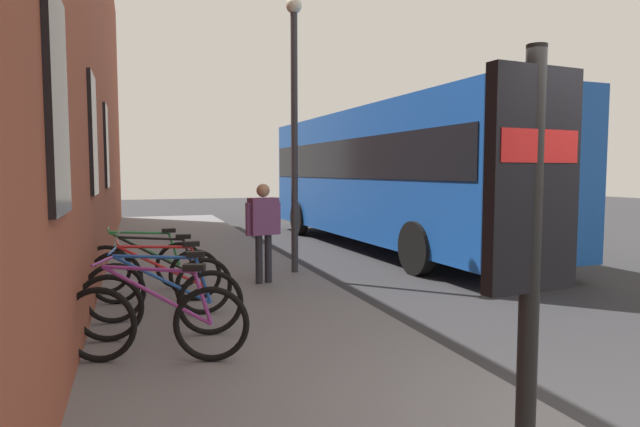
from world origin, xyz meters
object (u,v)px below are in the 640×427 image
Objects in this scene: bicycle_mid_rack at (156,321)px; bicycle_nearest_sign at (161,287)px; pedestrian_by_facade at (263,223)px; bicycle_under_window at (144,265)px; bicycle_beside_lamp at (161,302)px; city_bus at (388,171)px; bicycle_end_of_row at (157,274)px; street_lamp at (294,110)px; transit_info_sign at (532,211)px.

bicycle_mid_rack is 1.55m from bicycle_nearest_sign.
pedestrian_by_facade is (3.19, -1.77, 0.58)m from bicycle_mid_rack.
bicycle_nearest_sign is at bearing -174.06° from bicycle_under_window.
city_bus is at bearing -42.79° from bicycle_beside_lamp.
bicycle_end_of_row is at bearing -2.18° from bicycle_mid_rack.
bicycle_beside_lamp is at bearing -176.79° from bicycle_under_window.
pedestrian_by_facade is (-3.74, 4.04, -0.82)m from city_bus.
city_bus is 5.57m from pedestrian_by_facade.
city_bus is (6.92, -5.81, 1.41)m from bicycle_mid_rack.
bicycle_end_of_row is at bearing 1.52° from bicycle_nearest_sign.
city_bus is at bearing -57.52° from bicycle_under_window.
bicycle_nearest_sign is at bearing -4.25° from bicycle_mid_rack.
city_bus reaches higher than bicycle_end_of_row.
bicycle_end_of_row is (2.41, -0.09, -0.00)m from bicycle_mid_rack.
city_bus is at bearing -47.89° from street_lamp.
bicycle_end_of_row is (1.67, -0.01, 0.00)m from bicycle_beside_lamp.
bicycle_under_window is 0.74× the size of transit_info_sign.
city_bus reaches higher than bicycle_mid_rack.
street_lamp reaches higher than city_bus.
bicycle_nearest_sign is 1.01× the size of bicycle_end_of_row.
street_lamp reaches higher than bicycle_beside_lamp.
bicycle_nearest_sign is 1.00× the size of bicycle_under_window.
city_bus reaches higher than transit_info_sign.
pedestrian_by_facade reaches higher than bicycle_under_window.
bicycle_nearest_sign is 1.11× the size of pedestrian_by_facade.
street_lamp reaches higher than bicycle_end_of_row.
bicycle_beside_lamp is (0.74, -0.08, -0.00)m from bicycle_mid_rack.
city_bus is (6.19, -5.73, 1.41)m from bicycle_beside_lamp.
bicycle_under_window is at bearing 1.02° from bicycle_mid_rack.
bicycle_mid_rack is 2.41m from bicycle_end_of_row.
pedestrian_by_facade is (-0.00, -1.82, 0.58)m from bicycle_under_window.
bicycle_nearest_sign is 0.37× the size of street_lamp.
pedestrian_by_facade reaches higher than bicycle_beside_lamp.
bicycle_mid_rack is 5.29m from street_lamp.
bicycle_under_window is at bearing 5.94° from bicycle_nearest_sign.
transit_info_sign is 10.77m from city_bus.
bicycle_under_window is 7.09m from city_bus.
bicycle_mid_rack is 0.96× the size of bicycle_nearest_sign.
street_lamp is at bearing -44.94° from bicycle_nearest_sign.
bicycle_beside_lamp is at bearing 142.86° from street_lamp.
bicycle_nearest_sign is 0.17× the size of city_bus.
bicycle_mid_rack is 3.19m from bicycle_under_window.
bicycle_mid_rack is at bearing 140.01° from city_bus.
pedestrian_by_facade is at bearing -0.74° from transit_info_sign.
bicycle_nearest_sign is 0.74× the size of transit_info_sign.
transit_info_sign is 1.50× the size of pedestrian_by_facade.
bicycle_mid_rack and bicycle_nearest_sign have the same top height.
bicycle_beside_lamp is 0.37× the size of street_lamp.
transit_info_sign is at bearing 157.51° from city_bus.
bicycle_under_window is (0.78, 0.15, 0.00)m from bicycle_end_of_row.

